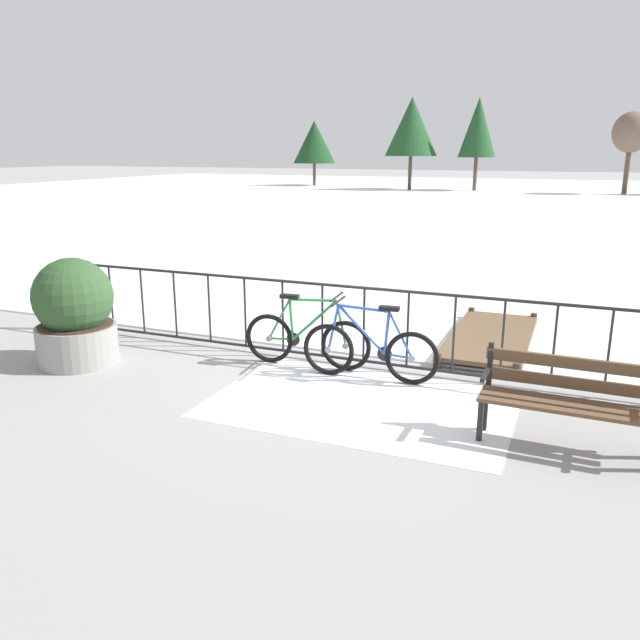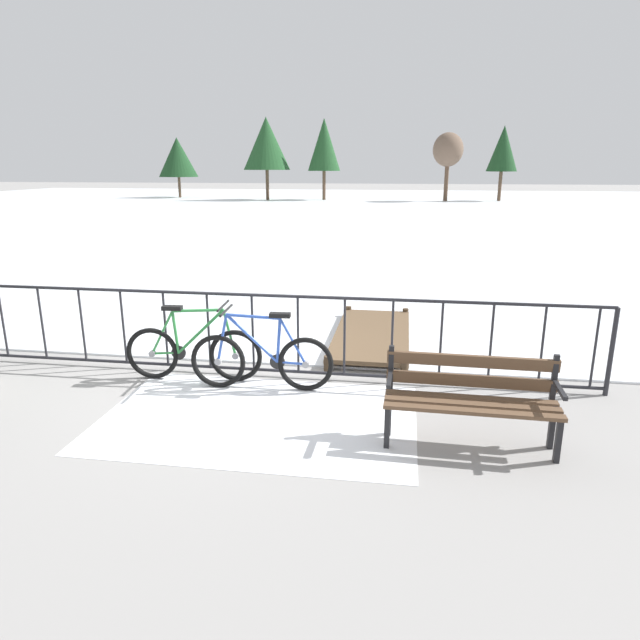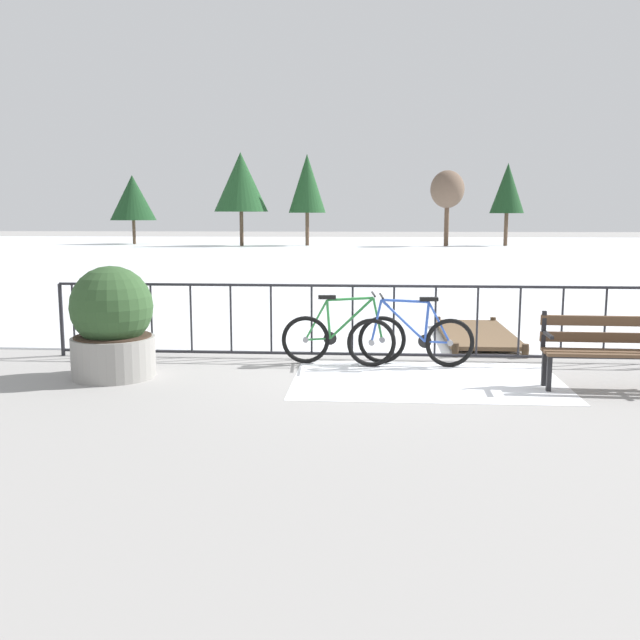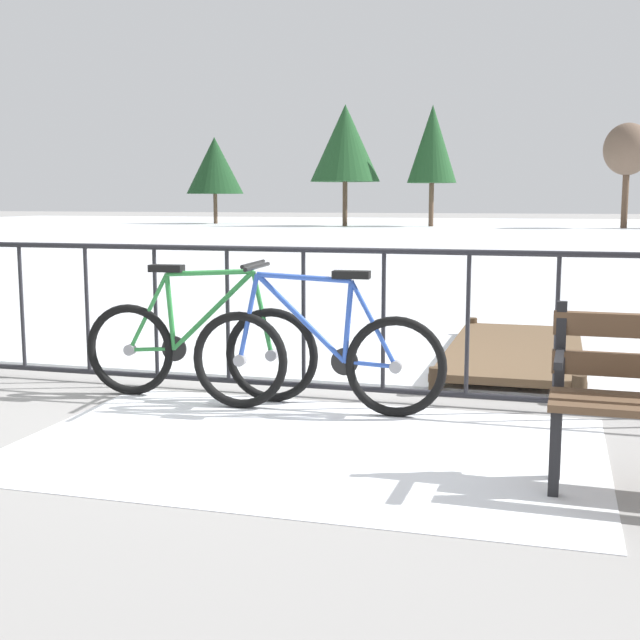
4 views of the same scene
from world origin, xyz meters
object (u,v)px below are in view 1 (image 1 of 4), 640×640
at_px(park_bench, 569,395).
at_px(planter_with_shrub, 75,313).
at_px(bicycle_second, 370,351).
at_px(bicycle_near_railing, 307,339).

bearing_deg(park_bench, planter_with_shrub, 178.58).
height_order(park_bench, planter_with_shrub, planter_with_shrub).
xyz_separation_m(bicycle_second, planter_with_shrub, (-3.77, -0.85, 0.31)).
bearing_deg(bicycle_second, planter_with_shrub, -167.27).
bearing_deg(park_bench, bicycle_second, 156.33).
bearing_deg(bicycle_near_railing, planter_with_shrub, -160.52).
xyz_separation_m(bicycle_near_railing, bicycle_second, (0.91, -0.16, 0.00)).
distance_m(bicycle_near_railing, bicycle_second, 0.92).
height_order(bicycle_second, park_bench, bicycle_second).
bearing_deg(bicycle_second, park_bench, -23.67).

